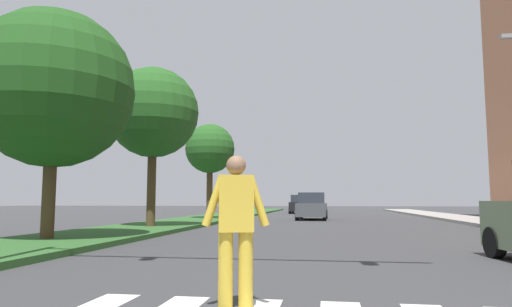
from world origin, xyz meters
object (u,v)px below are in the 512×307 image
object	(u,v)px
tree_far	(153,113)
sedan_midblock	(312,207)
traffic_light_gantry	(111,8)
sedan_distant	(300,205)
pedestrian_performer	(236,224)
tree_distant	(210,149)
tree_mid	(54,89)

from	to	relation	value
tree_far	sedan_midblock	distance (m)	13.16
traffic_light_gantry	sedan_distant	xyz separation A→B (m)	(0.97, 35.62, -3.54)
tree_far	sedan_midblock	xyz separation A→B (m)	(6.21, 10.87, -4.06)
pedestrian_performer	sedan_distant	size ratio (longest dim) A/B	0.40
tree_distant	sedan_midblock	xyz separation A→B (m)	(5.95, 2.49, -3.47)
traffic_light_gantry	sedan_distant	size ratio (longest dim) A/B	1.91
tree_mid	tree_distant	world-z (taller)	tree_mid
pedestrian_performer	sedan_midblock	world-z (taller)	pedestrian_performer
tree_mid	pedestrian_performer	distance (m)	10.06
tree_distant	sedan_midblock	bearing A→B (deg)	22.68
traffic_light_gantry	sedan_distant	world-z (taller)	traffic_light_gantry
tree_mid	traffic_light_gantry	world-z (taller)	tree_mid
traffic_light_gantry	pedestrian_performer	distance (m)	4.54
sedan_distant	sedan_midblock	bearing A→B (deg)	-83.60
tree_mid	tree_distant	distance (m)	14.52
tree_mid	tree_far	xyz separation A→B (m)	(0.54, 6.12, 0.47)
tree_mid	sedan_midblock	xyz separation A→B (m)	(6.74, 16.99, -3.59)
tree_distant	sedan_midblock	world-z (taller)	tree_distant
tree_mid	sedan_distant	xyz separation A→B (m)	(5.21, 30.67, -3.58)
tree_distant	sedan_distant	distance (m)	17.12
sedan_midblock	sedan_distant	distance (m)	13.77
sedan_midblock	sedan_distant	size ratio (longest dim) A/B	0.97
tree_far	tree_distant	bearing A→B (deg)	88.27
pedestrian_performer	traffic_light_gantry	bearing A→B (deg)	144.75
tree_far	tree_distant	world-z (taller)	tree_far
tree_distant	traffic_light_gantry	distance (m)	19.75
tree_far	traffic_light_gantry	xyz separation A→B (m)	(3.70, -11.07, -0.51)
tree_distant	pedestrian_performer	bearing A→B (deg)	-74.43
tree_mid	tree_distant	size ratio (longest dim) A/B	1.16
tree_far	sedan_distant	bearing A→B (deg)	79.22
sedan_distant	tree_mid	bearing A→B (deg)	-99.64
tree_mid	traffic_light_gantry	xyz separation A→B (m)	(4.24, -4.95, -0.04)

